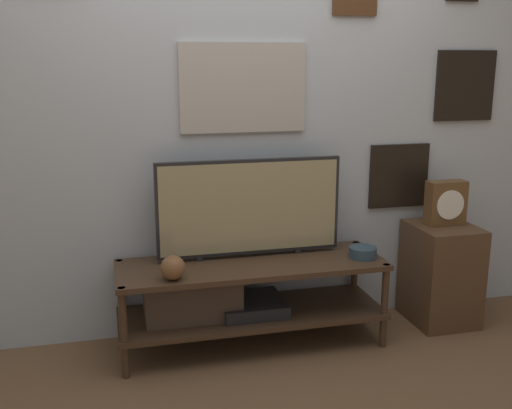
# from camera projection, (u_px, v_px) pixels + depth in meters

# --- Properties ---
(ground_plane) EXTENTS (12.00, 12.00, 0.00)m
(ground_plane) POSITION_uv_depth(u_px,v_px,m) (264.00, 367.00, 3.18)
(ground_plane) COLOR brown
(wall_back) EXTENTS (6.40, 0.08, 2.70)m
(wall_back) POSITION_uv_depth(u_px,v_px,m) (241.00, 102.00, 3.41)
(wall_back) COLOR #B2BCC6
(wall_back) RESTS_ON ground_plane
(media_console) EXTENTS (1.49, 0.49, 0.49)m
(media_console) POSITION_uv_depth(u_px,v_px,m) (231.00, 295.00, 3.35)
(media_console) COLOR #422D1E
(media_console) RESTS_ON ground_plane
(television) EXTENTS (1.05, 0.05, 0.56)m
(television) POSITION_uv_depth(u_px,v_px,m) (249.00, 207.00, 3.37)
(television) COLOR black
(television) RESTS_ON media_console
(vase_wide_bowl) EXTENTS (0.16, 0.16, 0.06)m
(vase_wide_bowl) POSITION_uv_depth(u_px,v_px,m) (363.00, 252.00, 3.41)
(vase_wide_bowl) COLOR #2D4251
(vase_wide_bowl) RESTS_ON media_console
(vase_round_glass) EXTENTS (0.13, 0.13, 0.13)m
(vase_round_glass) POSITION_uv_depth(u_px,v_px,m) (173.00, 268.00, 3.06)
(vase_round_glass) COLOR brown
(vase_round_glass) RESTS_ON media_console
(side_table) EXTENTS (0.37, 0.42, 0.61)m
(side_table) POSITION_uv_depth(u_px,v_px,m) (441.00, 273.00, 3.69)
(side_table) COLOR #513823
(side_table) RESTS_ON ground_plane
(mantel_clock) EXTENTS (0.24, 0.11, 0.27)m
(mantel_clock) POSITION_uv_depth(u_px,v_px,m) (446.00, 203.00, 3.61)
(mantel_clock) COLOR brown
(mantel_clock) RESTS_ON side_table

